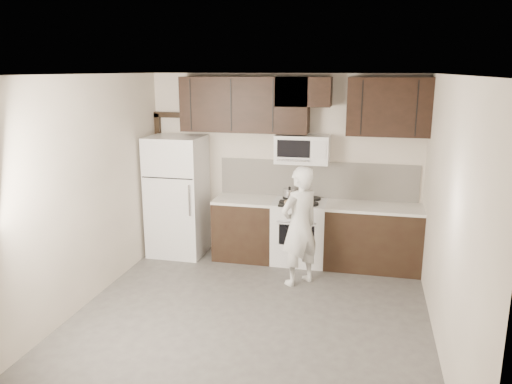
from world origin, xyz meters
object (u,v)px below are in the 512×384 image
(microwave, at_px, (302,149))
(person, at_px, (299,226))
(stove, at_px, (299,231))
(refrigerator, at_px, (178,196))

(microwave, relative_size, person, 0.48)
(stove, bearing_deg, person, -82.47)
(refrigerator, bearing_deg, microwave, 5.15)
(microwave, height_order, person, microwave)
(stove, relative_size, microwave, 1.24)
(microwave, xyz_separation_m, refrigerator, (-1.85, -0.17, -0.75))
(stove, xyz_separation_m, refrigerator, (-1.85, -0.05, 0.44))
(microwave, bearing_deg, person, -83.45)
(microwave, relative_size, refrigerator, 0.42)
(refrigerator, bearing_deg, person, -20.27)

